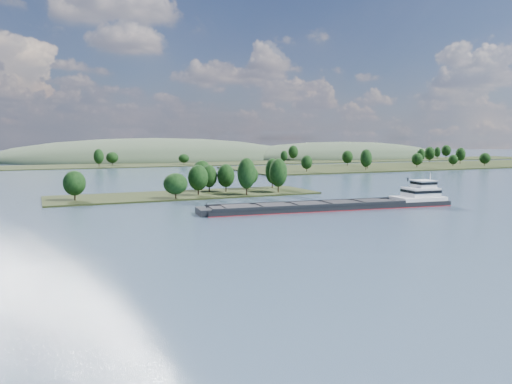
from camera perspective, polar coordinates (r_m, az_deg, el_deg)
name	(u,v)px	position (r m, az deg, el deg)	size (l,w,h in m)	color
ground	(248,219)	(133.07, -0.90, -3.12)	(1800.00, 1800.00, 0.00)	#36465E
tree_island	(203,184)	(190.18, -6.02, 0.91)	(100.00, 31.71, 14.97)	black
right_bank	(431,165)	(412.91, 19.35, 2.95)	(320.00, 90.00, 15.36)	black
back_shoreline	(120,165)	(405.83, -15.29, 3.00)	(900.00, 60.00, 15.66)	black
hill_east	(341,158)	(564.87, 9.65, 3.87)	(260.00, 140.00, 36.00)	#354530
hill_west	(156,160)	(513.61, -11.32, 3.62)	(320.00, 160.00, 44.00)	#354530
cargo_barge	(347,204)	(155.95, 10.32, -1.34)	(81.62, 18.42, 10.96)	black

